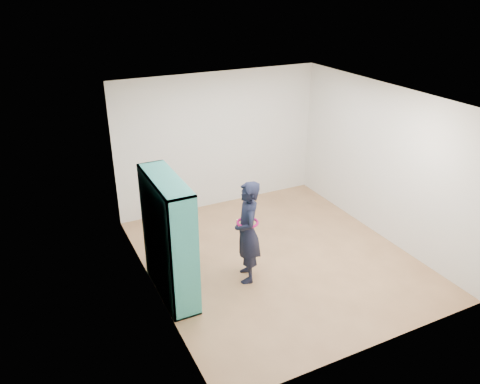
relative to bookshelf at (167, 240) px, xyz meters
name	(u,v)px	position (x,y,z in m)	size (l,w,h in m)	color
floor	(277,257)	(1.83, 0.11, -0.86)	(4.50, 4.50, 0.00)	#8F6541
ceiling	(283,98)	(1.83, 0.11, 1.74)	(4.50, 4.50, 0.00)	white
wall_left	(150,211)	(-0.17, 0.11, 0.44)	(0.02, 4.50, 2.60)	silver
wall_right	(383,163)	(3.83, 0.11, 0.44)	(0.02, 4.50, 2.60)	silver
wall_back	(219,141)	(1.83, 2.36, 0.44)	(4.00, 0.02, 2.60)	silver
wall_front	(383,258)	(1.83, -2.14, 0.44)	(4.00, 0.02, 2.60)	silver
bookshelf	(167,240)	(0.00, 0.00, 0.00)	(0.39, 1.33, 1.77)	teal
person	(248,232)	(1.15, -0.17, -0.08)	(0.54, 0.66, 1.56)	black
smartphone	(237,224)	(1.05, -0.04, 0.03)	(0.03, 0.10, 0.13)	silver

